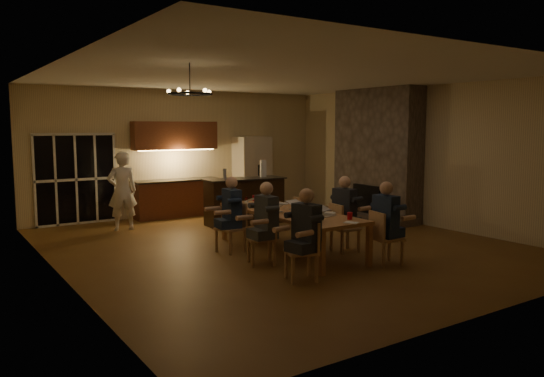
{
  "coord_description": "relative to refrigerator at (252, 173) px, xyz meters",
  "views": [
    {
      "loc": [
        -5.68,
        -8.24,
        2.28
      ],
      "look_at": [
        0.0,
        0.3,
        1.07
      ],
      "focal_mm": 35.0,
      "sensor_mm": 36.0,
      "label": 1
    }
  ],
  "objects": [
    {
      "name": "chair_left_mid",
      "position": [
        -2.96,
        -5.12,
        -0.55
      ],
      "size": [
        0.56,
        0.56,
        0.89
      ],
      "primitive_type": null,
      "rotation": [
        0.0,
        0.0,
        -1.92
      ],
      "color": "tan",
      "rests_on": "ground"
    },
    {
      "name": "bar_bottle",
      "position": [
        -1.82,
        -1.79,
        0.2
      ],
      "size": [
        0.08,
        0.08,
        0.24
      ],
      "primitive_type": "cylinder",
      "color": "#99999E",
      "rests_on": "bar_island"
    },
    {
      "name": "mug_back",
      "position": [
        -2.45,
        -3.8,
        -0.2
      ],
      "size": [
        0.08,
        0.08,
        0.1
      ],
      "primitive_type": "cylinder",
      "color": "white",
      "rests_on": "dining_table"
    },
    {
      "name": "laptop_e",
      "position": [
        -2.26,
        -3.58,
        -0.14
      ],
      "size": [
        0.39,
        0.37,
        0.23
      ],
      "primitive_type": null,
      "rotation": [
        0.0,
        0.0,
        3.47
      ],
      "color": "silver",
      "rests_on": "dining_table"
    },
    {
      "name": "plate_left",
      "position": [
        -2.33,
        -5.5,
        -0.24
      ],
      "size": [
        0.25,
        0.25,
        0.02
      ],
      "primitive_type": "cylinder",
      "color": "white",
      "rests_on": "dining_table"
    },
    {
      "name": "chair_left_far",
      "position": [
        -2.97,
        -4.09,
        -0.55
      ],
      "size": [
        0.54,
        0.54,
        0.89
      ],
      "primitive_type": null,
      "rotation": [
        0.0,
        0.0,
        -1.31
      ],
      "color": "tan",
      "rests_on": "ground"
    },
    {
      "name": "chair_right_near",
      "position": [
        -1.23,
        -6.28,
        -0.55
      ],
      "size": [
        0.52,
        0.52,
        0.89
      ],
      "primitive_type": null,
      "rotation": [
        0.0,
        0.0,
        1.38
      ],
      "color": "tan",
      "rests_on": "ground"
    },
    {
      "name": "kitchenette",
      "position": [
        -2.2,
        0.05,
        0.2
      ],
      "size": [
        2.24,
        0.68,
        2.4
      ],
      "primitive_type": null,
      "color": "brown",
      "rests_on": "ground"
    },
    {
      "name": "can_cola",
      "position": [
        -2.16,
        -3.31,
        -0.19
      ],
      "size": [
        0.06,
        0.06,
        0.12
      ],
      "primitive_type": "cylinder",
      "color": "#3F0F0C",
      "rests_on": "dining_table"
    },
    {
      "name": "plate_far",
      "position": [
        -1.68,
        -3.88,
        -0.24
      ],
      "size": [
        0.24,
        0.24,
        0.02
      ],
      "primitive_type": "cylinder",
      "color": "white",
      "rests_on": "dining_table"
    },
    {
      "name": "person_right_mid",
      "position": [
        -1.16,
        -5.14,
        -0.31
      ],
      "size": [
        0.68,
        0.68,
        1.38
      ],
      "primitive_type": null,
      "rotation": [
        0.0,
        0.0,
        1.72
      ],
      "color": "#262931",
      "rests_on": "ground"
    },
    {
      "name": "dining_table",
      "position": [
        -2.07,
        -4.66,
        -0.62
      ],
      "size": [
        1.1,
        3.25,
        0.75
      ],
      "primitive_type": "cube",
      "color": "#B47E48",
      "rests_on": "ground"
    },
    {
      "name": "person_right_near",
      "position": [
        -1.24,
        -6.24,
        -0.31
      ],
      "size": [
        0.62,
        0.62,
        1.38
      ],
      "primitive_type": null,
      "rotation": [
        0.0,
        0.0,
        1.61
      ],
      "color": "#1D2C4A",
      "rests_on": "ground"
    },
    {
      "name": "refrigerator",
      "position": [
        0.0,
        0.0,
        0.0
      ],
      "size": [
        0.9,
        0.68,
        2.0
      ],
      "primitive_type": "cube",
      "color": "beige",
      "rests_on": "ground"
    },
    {
      "name": "bar_blender",
      "position": [
        -0.8,
        -1.81,
        0.28
      ],
      "size": [
        0.16,
        0.16,
        0.4
      ],
      "primitive_type": "cube",
      "rotation": [
        0.0,
        0.0,
        -0.32
      ],
      "color": "silver",
      "rests_on": "bar_island"
    },
    {
      "name": "can_silver",
      "position": [
        -2.01,
        -5.34,
        -0.19
      ],
      "size": [
        0.06,
        0.06,
        0.12
      ],
      "primitive_type": "cylinder",
      "color": "#B2B2B7",
      "rests_on": "dining_table"
    },
    {
      "name": "bar_island",
      "position": [
        -1.32,
        -1.82,
        -0.46
      ],
      "size": [
        1.96,
        0.81,
        1.08
      ],
      "primitive_type": "cube",
      "rotation": [
        0.0,
        0.0,
        -0.07
      ],
      "color": "black",
      "rests_on": "ground"
    },
    {
      "name": "laptop_c",
      "position": [
        -2.37,
        -4.56,
        -0.14
      ],
      "size": [
        0.37,
        0.34,
        0.23
      ],
      "primitive_type": null,
      "rotation": [
        0.0,
        0.0,
        2.91
      ],
      "color": "silver",
      "rests_on": "dining_table"
    },
    {
      "name": "person_left_near",
      "position": [
        -2.91,
        -6.29,
        -0.31
      ],
      "size": [
        0.68,
        0.68,
        1.38
      ],
      "primitive_type": null,
      "rotation": [
        0.0,
        0.0,
        -1.42
      ],
      "color": "#262931",
      "rests_on": "ground"
    },
    {
      "name": "laptop_d",
      "position": [
        -1.82,
        -4.63,
        -0.14
      ],
      "size": [
        0.38,
        0.35,
        0.23
      ],
      "primitive_type": null,
      "rotation": [
        0.0,
        0.0,
        0.25
      ],
      "color": "silver",
      "rests_on": "dining_table"
    },
    {
      "name": "redcup_far",
      "position": [
        -1.89,
        -3.19,
        -0.19
      ],
      "size": [
        0.09,
        0.09,
        0.12
      ],
      "primitive_type": "cylinder",
      "color": "#B10B18",
      "rests_on": "dining_table"
    },
    {
      "name": "right_wall",
      "position": [
        2.12,
        -4.15,
        0.6
      ],
      "size": [
        0.04,
        9.0,
        3.2
      ],
      "primitive_type": "cube",
      "color": "beige",
      "rests_on": "ground"
    },
    {
      "name": "notepad",
      "position": [
        -1.93,
        -6.18,
        -0.24
      ],
      "size": [
        0.24,
        0.26,
        0.01
      ],
      "primitive_type": "cube",
      "rotation": [
        0.0,
        0.0,
        0.47
      ],
      "color": "white",
      "rests_on": "dining_table"
    },
    {
      "name": "person_left_mid",
      "position": [
        -2.9,
        -5.2,
        -0.31
      ],
      "size": [
        0.61,
        0.61,
        1.38
      ],
      "primitive_type": null,
      "rotation": [
        0.0,
        0.0,
        -1.59
      ],
      "color": "#3B4246",
      "rests_on": "ground"
    },
    {
      "name": "left_wall",
      "position": [
        -5.92,
        -4.15,
        0.6
      ],
      "size": [
        0.04,
        9.0,
        3.2
      ],
      "primitive_type": "cube",
      "color": "beige",
      "rests_on": "ground"
    },
    {
      "name": "laptop_f",
      "position": [
        -1.73,
        -3.57,
        -0.14
      ],
      "size": [
        0.41,
        0.39,
        0.23
      ],
      "primitive_type": null,
      "rotation": [
        0.0,
        0.0,
        0.42
      ],
      "color": "silver",
      "rests_on": "dining_table"
    },
    {
      "name": "ceiling",
      "position": [
        -1.9,
        -4.15,
        2.22
      ],
      "size": [
        8.0,
        9.0,
        0.04
      ],
      "primitive_type": "cube",
      "color": "white",
      "rests_on": "back_wall"
    },
    {
      "name": "french_doors",
      "position": [
        -4.6,
        0.32,
        0.05
      ],
      "size": [
        1.86,
        0.08,
        2.1
      ],
      "primitive_type": "cube",
      "color": "black",
      "rests_on": "ground"
    },
    {
      "name": "floor",
      "position": [
        -1.9,
        -4.15,
        -1.0
      ],
      "size": [
        9.0,
        9.0,
        0.0
      ],
      "primitive_type": "plane",
      "color": "brown",
      "rests_on": "ground"
    },
    {
      "name": "back_wall",
      "position": [
        -1.9,
        0.37,
        0.6
      ],
      "size": [
        8.0,
        0.04,
        3.2
      ],
      "primitive_type": "cube",
      "color": "beige",
      "rests_on": "ground"
    },
    {
      "name": "laptop_a",
      "position": [
        -2.37,
        -5.64,
        -0.14
      ],
      "size": [
        0.33,
        0.29,
        0.23
      ],
      "primitive_type": null,
      "rotation": [
        0.0,
        0.0,
        3.12
      ],
      "color": "silver",
      "rests_on": "dining_table"
    },
    {
      "name": "chair_left_near",
      "position": [
        -2.97,
        -6.25,
        -0.55
      ],
      "size": [
        0.56,
        0.56,
        0.89
      ],
      "primitive_type": null,
      "rotation": [
        0.0,
        0.0,
        -1.91
      ],
      "color": "tan",
      "rests_on": "ground"
    },
    {
      "name": "laptop_b",
      "position": [
        -1.84,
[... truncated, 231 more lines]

